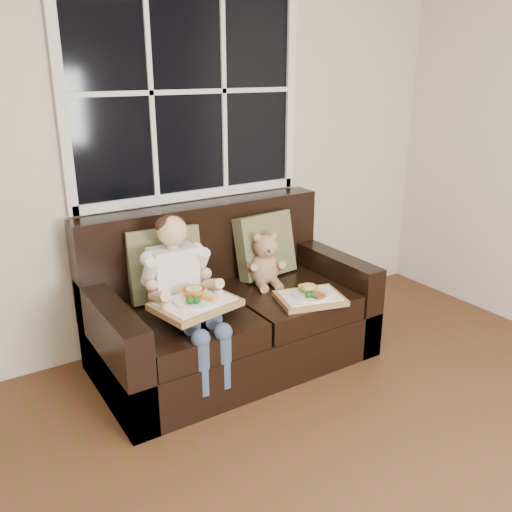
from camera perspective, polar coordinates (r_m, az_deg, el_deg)
window_back at (r=3.55m, az=-7.19°, el=16.79°), size 1.62×0.04×1.37m
loveseat at (r=3.48m, az=-2.93°, el=-6.08°), size 1.70×0.92×0.96m
pillow_left at (r=3.32m, az=-9.59°, el=-0.84°), size 0.46×0.27×0.45m
pillow_right at (r=3.65m, az=0.96°, el=1.15°), size 0.44×0.24×0.43m
child at (r=3.09m, az=-7.87°, el=-2.79°), size 0.38×0.60×0.87m
teddy_bear at (r=3.52m, az=1.02°, el=-0.71°), size 0.25×0.30×0.36m
tray_left at (r=3.00m, az=-6.39°, el=-4.85°), size 0.49×0.41×0.10m
tray_right at (r=3.31m, az=5.71°, el=-4.28°), size 0.45×0.39×0.09m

